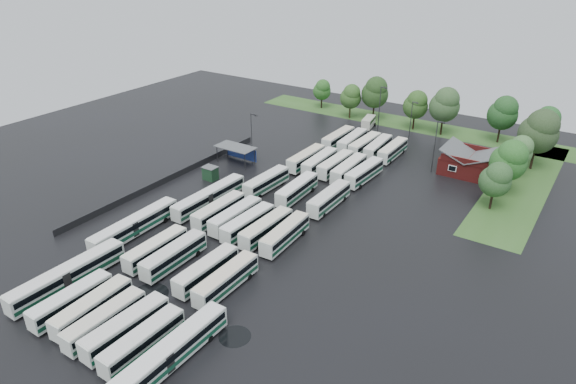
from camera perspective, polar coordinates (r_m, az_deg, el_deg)
The scene contains 60 objects.
ground at distance 81.54m, azimuth -5.86°, elevation -4.34°, with size 160.00×160.00×0.00m, color black.
brick_building at distance 106.30m, azimuth 19.45°, elevation 2.91°, with size 10.07×8.60×5.39m.
wash_shed at distance 105.44m, azimuth -5.71°, elevation 4.81°, with size 8.20×4.20×3.58m.
utility_hut at distance 98.93m, azimuth -8.63°, elevation 2.10°, with size 2.70×2.20×2.62m.
grass_strip_north at distance 132.70m, azimuth 12.83°, elevation 7.46°, with size 80.00×10.00×0.01m, color #325C22.
grass_strip_east at distance 105.47m, azimuth 24.48°, elevation 0.70°, with size 10.00×50.00×0.01m, color #325C22.
west_fence at distance 100.18m, azimuth -12.91°, elevation 1.57°, with size 0.10×50.00×1.20m, color #2D2D30.
bus_r0c0 at distance 69.42m, azimuth -22.94°, elevation -11.04°, with size 2.41×10.76×2.99m.
bus_r0c1 at distance 67.33m, azimuth -20.91°, elevation -11.90°, with size 2.81×10.90×3.01m.
bus_r0c2 at distance 64.95m, azimuth -19.67°, elevation -13.27°, with size 2.31×10.64×2.96m.
bus_r0c3 at distance 63.08m, azimuth -17.56°, elevation -14.16°, with size 2.77×11.14×3.08m.
bus_r0c4 at distance 60.92m, azimuth -15.84°, elevation -15.64°, with size 2.39×10.71×2.97m.
bus_r1c0 at distance 76.06m, azimuth -14.48°, elevation -6.14°, with size 2.33×10.69×2.97m.
bus_r1c1 at distance 73.94m, azimuth -12.56°, elevation -6.87°, with size 2.51×11.10×3.08m.
bus_r1c3 at distance 70.12m, azimuth -9.06°, elevation -8.58°, with size 2.37×10.80×3.00m.
bus_r1c4 at distance 68.01m, azimuth -6.89°, elevation -9.63°, with size 2.41×10.96×3.05m.
bus_r2c0 at distance 84.31m, azimuth -7.69°, elevation -2.05°, with size 2.36×10.95×3.05m.
bus_r2c1 at distance 82.32m, azimuth -5.86°, elevation -2.69°, with size 2.42×10.93×3.04m.
bus_r2c2 at distance 80.28m, azimuth -4.49°, elevation -3.45°, with size 2.67×10.86×3.00m.
bus_r2c3 at distance 78.69m, azimuth -2.44°, elevation -4.03°, with size 2.56×10.95×3.03m.
bus_r2c4 at distance 77.14m, azimuth -0.33°, elevation -4.68°, with size 2.76×10.96×3.03m.
bus_r3c0 at distance 93.47m, azimuth -2.41°, elevation 1.14°, with size 2.68×11.06×3.06m.
bus_r3c2 at distance 90.50m, azimuth 1.01°, elevation 0.29°, with size 2.77×11.18×3.09m.
bus_r3c4 at distance 87.56m, azimuth 4.59°, elevation -0.73°, with size 2.40×11.18×3.11m.
bus_r4c0 at distance 103.55m, azimuth 2.04°, elevation 3.75°, with size 2.45×11.19×3.11m.
bus_r4c1 at distance 102.04m, azimuth 3.55°, elevation 3.35°, with size 2.69×11.09×3.07m.
bus_r4c2 at distance 101.15m, azimuth 5.30°, elevation 3.07°, with size 2.38×10.97×3.05m.
bus_r4c3 at distance 99.32m, azimuth 6.78°, elevation 2.57°, with size 2.64×11.32×3.14m.
bus_r4c4 at distance 98.16m, azimuth 8.46°, elevation 2.15°, with size 2.89×11.24×3.10m.
bus_r5c0 at distance 114.99m, azimuth 5.61°, elevation 5.97°, with size 2.40×11.07×3.08m.
bus_r5c1 at distance 113.67m, azimuth 7.16°, elevation 5.65°, with size 2.87×11.19×3.09m.
bus_r5c2 at distance 111.92m, azimuth 8.52°, elevation 5.23°, with size 2.59×11.15×3.09m.
bus_r5c3 at distance 111.05m, azimuth 9.96°, elevation 4.93°, with size 2.81×10.96×3.02m.
bus_r5c4 at distance 109.97m, azimuth 11.56°, elevation 4.57°, with size 2.33×10.80×3.00m.
artic_bus_west_a at distance 74.09m, azimuth -23.28°, elevation -8.52°, with size 2.66×16.61×3.07m.
artic_bus_west_b at distance 88.99m, azimuth -8.75°, elevation -0.54°, with size 2.54×16.16×2.99m.
artic_bus_west_c at distance 82.82m, azimuth -16.66°, elevation -3.56°, with size 2.64×16.35×3.03m.
artic_bus_east at distance 58.58m, azimuth -13.14°, elevation -17.19°, with size 2.38×16.48×3.06m.
minibus at distance 127.49m, azimuth 8.93°, elevation 7.70°, with size 3.19×6.10×2.53m.
tree_north_0 at distance 140.68m, azimuth 3.82°, elevation 11.29°, with size 4.80×4.79×7.94m.
tree_north_1 at distance 132.74m, azimuth 7.01°, elevation 10.52°, with size 5.37×5.37×8.90m.
tree_north_2 at distance 131.73m, azimuth 9.68°, elevation 10.89°, with size 6.76×6.76×11.20m.
tree_north_3 at distance 126.74m, azimuth 14.04°, elevation 9.43°, with size 5.88×5.88×9.74m.
tree_north_4 at distance 124.43m, azimuth 17.07°, elevation 9.29°, with size 6.93×6.93×11.49m.
tree_north_5 at distance 123.89m, azimuth 22.83°, elevation 8.13°, with size 6.59×6.59×10.91m.
tree_north_6 at distance 121.78m, azimuth 26.70°, elevation 6.89°, with size 6.23×6.23×10.32m.
tree_east_0 at distance 91.77m, azimuth 22.14°, elevation 1.33°, with size 5.29×5.29×8.77m.
tree_east_1 at distance 97.52m, azimuth 23.42°, elevation 3.30°, with size 6.40×6.40×10.61m.
tree_east_2 at distance 106.60m, azimuth 24.33°, elevation 4.24°, with size 5.21×5.20×8.61m.
tree_east_3 at distance 111.11m, azimuth 26.19°, elevation 6.11°, with size 7.57×7.57×12.53m.
tree_east_4 at distance 119.48m, azimuth 25.95°, elevation 5.98°, with size 4.88×4.88×8.08m.
lamp_post_ne at distance 103.13m, azimuth 16.10°, elevation 5.25°, with size 1.62×0.32×10.55m.
lamp_post_nw at distance 103.95m, azimuth -4.01°, elevation 6.39°, with size 1.62×0.32×10.51m.
lamp_post_back_w at distance 123.53m, azimuth 10.21°, elevation 9.40°, with size 1.68×0.33×10.91m.
lamp_post_back_e at distance 119.29m, azimuth 13.56°, elevation 7.96°, with size 1.41×0.28×9.17m.
puddle_0 at distance 70.15m, azimuth -15.10°, elevation -10.91°, with size 4.86×4.86×0.01m, color black.
puddle_1 at distance 62.84m, azimuth -11.51°, elevation -15.52°, with size 4.64×4.64×0.01m, color black.
puddle_2 at distance 87.08m, azimuth -6.78°, elevation -2.27°, with size 4.77×4.77×0.01m, color black.
puddle_3 at distance 78.76m, azimuth -2.61°, elevation -5.42°, with size 4.57×4.57×0.01m, color black.
puddle_4 at distance 62.06m, azimuth -5.93°, elevation -15.67°, with size 3.82×3.82×0.01m, color black.
Camera 1 is at (45.53, -53.55, 41.35)m, focal length 32.00 mm.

